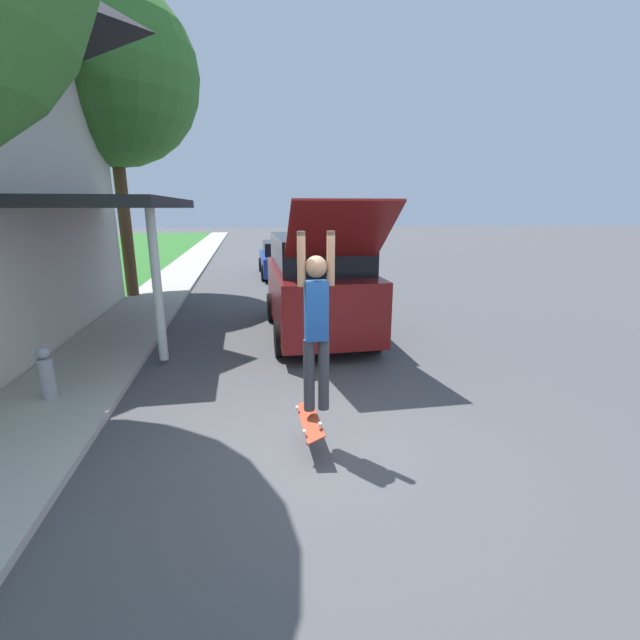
{
  "coord_description": "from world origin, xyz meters",
  "views": [
    {
      "loc": [
        -0.75,
        -4.47,
        2.78
      ],
      "look_at": [
        0.3,
        1.67,
        1.14
      ],
      "focal_mm": 24.0,
      "sensor_mm": 36.0,
      "label": 1
    }
  ],
  "objects_px": {
    "skateboard": "(310,419)",
    "fire_hydrant": "(46,373)",
    "suv_parked": "(317,283)",
    "car_down_street": "(282,259)",
    "skateboarder": "(316,321)",
    "lawn_tree_far": "(108,75)"
  },
  "relations": [
    {
      "from": "lawn_tree_far",
      "to": "suv_parked",
      "type": "height_order",
      "value": "lawn_tree_far"
    },
    {
      "from": "skateboard",
      "to": "skateboarder",
      "type": "bearing_deg",
      "value": 26.9
    },
    {
      "from": "suv_parked",
      "to": "skateboard",
      "type": "bearing_deg",
      "value": -100.4
    },
    {
      "from": "lawn_tree_far",
      "to": "fire_hydrant",
      "type": "bearing_deg",
      "value": -84.89
    },
    {
      "from": "skateboarder",
      "to": "skateboard",
      "type": "distance_m",
      "value": 1.18
    },
    {
      "from": "car_down_street",
      "to": "skateboarder",
      "type": "xyz_separation_m",
      "value": [
        -0.75,
        -13.57,
        0.88
      ]
    },
    {
      "from": "suv_parked",
      "to": "fire_hydrant",
      "type": "xyz_separation_m",
      "value": [
        -4.44,
        -2.9,
        -0.68
      ]
    },
    {
      "from": "car_down_street",
      "to": "skateboard",
      "type": "bearing_deg",
      "value": -93.52
    },
    {
      "from": "fire_hydrant",
      "to": "suv_parked",
      "type": "bearing_deg",
      "value": 33.2
    },
    {
      "from": "lawn_tree_far",
      "to": "suv_parked",
      "type": "bearing_deg",
      "value": -43.97
    },
    {
      "from": "skateboarder",
      "to": "skateboard",
      "type": "height_order",
      "value": "skateboarder"
    },
    {
      "from": "car_down_street",
      "to": "skateboarder",
      "type": "height_order",
      "value": "skateboarder"
    },
    {
      "from": "suv_parked",
      "to": "lawn_tree_far",
      "type": "bearing_deg",
      "value": 136.03
    },
    {
      "from": "lawn_tree_far",
      "to": "skateboarder",
      "type": "distance_m",
      "value": 11.66
    },
    {
      "from": "car_down_street",
      "to": "skateboard",
      "type": "xyz_separation_m",
      "value": [
        -0.84,
        -13.61,
        -0.3
      ]
    },
    {
      "from": "skateboarder",
      "to": "lawn_tree_far",
      "type": "bearing_deg",
      "value": 114.26
    },
    {
      "from": "lawn_tree_far",
      "to": "skateboard",
      "type": "xyz_separation_m",
      "value": [
        4.27,
        -9.71,
        -6.03
      ]
    },
    {
      "from": "skateboard",
      "to": "fire_hydrant",
      "type": "bearing_deg",
      "value": 152.61
    },
    {
      "from": "car_down_street",
      "to": "skateboard",
      "type": "distance_m",
      "value": 13.64
    },
    {
      "from": "suv_parked",
      "to": "skateboarder",
      "type": "height_order",
      "value": "suv_parked"
    },
    {
      "from": "skateboard",
      "to": "fire_hydrant",
      "type": "height_order",
      "value": "fire_hydrant"
    },
    {
      "from": "suv_parked",
      "to": "car_down_street",
      "type": "bearing_deg",
      "value": 90.22
    }
  ]
}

